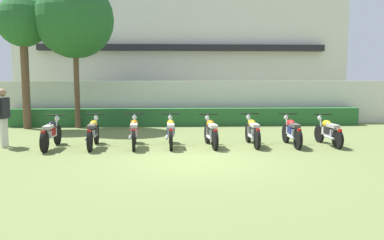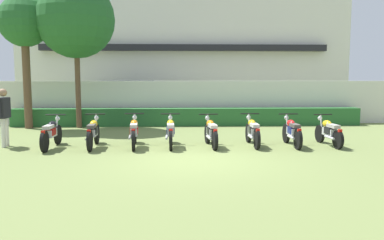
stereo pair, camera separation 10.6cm
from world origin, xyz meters
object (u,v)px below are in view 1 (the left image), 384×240
object	(u,v)px
motorcycle_in_row_3	(171,132)
motorcycle_in_row_4	(211,132)
motorcycle_in_row_0	(51,133)
tree_near_inspector	(23,23)
motorcycle_in_row_5	(253,131)
parked_car	(129,99)
tree_far_side	(75,19)
inspector_person	(3,112)
motorcycle_in_row_7	(328,131)
motorcycle_in_row_2	(134,132)
motorcycle_in_row_1	(93,132)
motorcycle_in_row_6	(292,131)

from	to	relation	value
motorcycle_in_row_3	motorcycle_in_row_4	distance (m)	1.22
motorcycle_in_row_0	tree_near_inspector	bearing A→B (deg)	26.08
motorcycle_in_row_3	motorcycle_in_row_5	distance (m)	2.51
parked_car	tree_far_side	size ratio (longest dim) A/B	0.76
inspector_person	motorcycle_in_row_7	bearing A→B (deg)	-1.28
inspector_person	motorcycle_in_row_2	bearing A→B (deg)	-2.67
tree_near_inspector	motorcycle_in_row_2	xyz separation A→B (m)	(4.74, -4.46, -3.73)
motorcycle_in_row_1	motorcycle_in_row_6	distance (m)	6.00
motorcycle_in_row_0	tree_far_side	bearing A→B (deg)	3.17
parked_car	motorcycle_in_row_0	xyz separation A→B (m)	(-1.33, -8.82, -0.49)
motorcycle_in_row_3	motorcycle_in_row_5	bearing A→B (deg)	-90.21
tree_near_inspector	motorcycle_in_row_7	bearing A→B (deg)	-22.86
parked_car	motorcycle_in_row_7	xyz separation A→B (m)	(7.02, -8.73, -0.50)
motorcycle_in_row_3	motorcycle_in_row_4	xyz separation A→B (m)	(1.22, -0.06, -0.00)
tree_near_inspector	motorcycle_in_row_1	xyz separation A→B (m)	(3.53, -4.51, -3.74)
parked_car	motorcycle_in_row_3	world-z (taller)	parked_car
motorcycle_in_row_1	motorcycle_in_row_5	xyz separation A→B (m)	(4.81, 0.10, -0.01)
motorcycle_in_row_1	motorcycle_in_row_3	bearing A→B (deg)	-91.57
motorcycle_in_row_7	inspector_person	xyz separation A→B (m)	(-9.83, 0.22, 0.61)
tree_near_inspector	motorcycle_in_row_5	distance (m)	10.15
motorcycle_in_row_4	motorcycle_in_row_7	bearing A→B (deg)	-95.40
tree_far_side	motorcycle_in_row_7	world-z (taller)	tree_far_side
inspector_person	motorcycle_in_row_5	bearing A→B (deg)	-0.98
parked_car	motorcycle_in_row_5	size ratio (longest dim) A/B	2.42
motorcycle_in_row_0	motorcycle_in_row_6	world-z (taller)	motorcycle_in_row_0
tree_far_side	motorcycle_in_row_6	distance (m)	9.68
tree_near_inspector	motorcycle_in_row_4	world-z (taller)	tree_near_inspector
tree_far_side	motorcycle_in_row_6	bearing A→B (deg)	-31.68
motorcycle_in_row_0	motorcycle_in_row_3	world-z (taller)	motorcycle_in_row_3
motorcycle_in_row_7	tree_near_inspector	bearing A→B (deg)	62.06
tree_far_side	motorcycle_in_row_1	xyz separation A→B (m)	(1.53, -4.63, -3.92)
parked_car	motorcycle_in_row_4	distance (m)	9.40
tree_near_inspector	motorcycle_in_row_0	distance (m)	6.36
motorcycle_in_row_5	motorcycle_in_row_6	size ratio (longest dim) A/B	1.03
motorcycle_in_row_4	motorcycle_in_row_6	size ratio (longest dim) A/B	0.99
motorcycle_in_row_2	inspector_person	bearing A→B (deg)	83.09
motorcycle_in_row_1	motorcycle_in_row_6	xyz separation A→B (m)	(6.00, -0.01, -0.01)
motorcycle_in_row_0	motorcycle_in_row_1	size ratio (longest dim) A/B	0.99
motorcycle_in_row_4	motorcycle_in_row_6	world-z (taller)	same
tree_near_inspector	motorcycle_in_row_2	bearing A→B (deg)	-43.26
tree_far_side	motorcycle_in_row_1	size ratio (longest dim) A/B	3.03
parked_car	tree_near_inspector	bearing A→B (deg)	-131.92
parked_car	motorcycle_in_row_0	bearing A→B (deg)	-99.66
motorcycle_in_row_6	motorcycle_in_row_2	bearing A→B (deg)	88.89
motorcycle_in_row_0	motorcycle_in_row_7	world-z (taller)	motorcycle_in_row_0
tree_far_side	motorcycle_in_row_7	size ratio (longest dim) A/B	3.38
motorcycle_in_row_3	motorcycle_in_row_7	world-z (taller)	motorcycle_in_row_3
motorcycle_in_row_5	inspector_person	world-z (taller)	inspector_person
parked_car	motorcycle_in_row_7	distance (m)	11.21
tree_near_inspector	tree_far_side	size ratio (longest dim) A/B	0.89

